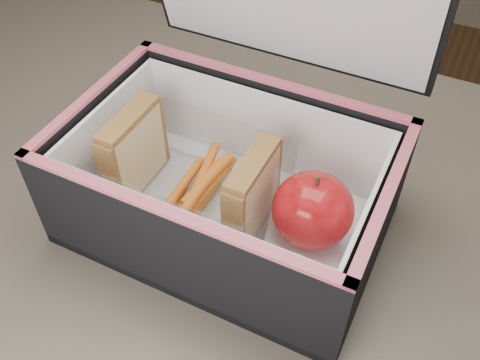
% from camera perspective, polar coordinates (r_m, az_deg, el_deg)
% --- Properties ---
extents(kitchen_table, '(1.20, 0.80, 0.75)m').
position_cam_1_polar(kitchen_table, '(0.67, -1.47, -9.83)').
color(kitchen_table, brown).
rests_on(kitchen_table, ground).
extents(lunch_bag, '(0.33, 0.27, 0.33)m').
position_cam_1_polar(lunch_bag, '(0.55, -1.18, 0.43)').
color(lunch_bag, black).
rests_on(lunch_bag, kitchen_table).
extents(plastic_tub, '(0.19, 0.13, 0.08)m').
position_cam_1_polar(plastic_tub, '(0.57, -5.19, 0.10)').
color(plastic_tub, white).
rests_on(plastic_tub, lunch_bag).
extents(sandwich_left, '(0.02, 0.09, 0.10)m').
position_cam_1_polar(sandwich_left, '(0.60, -11.26, 3.15)').
color(sandwich_left, beige).
rests_on(sandwich_left, plastic_tub).
extents(sandwich_right, '(0.02, 0.08, 0.09)m').
position_cam_1_polar(sandwich_right, '(0.54, 1.32, -1.47)').
color(sandwich_right, beige).
rests_on(sandwich_right, plastic_tub).
extents(carrot_sticks, '(0.05, 0.14, 0.03)m').
position_cam_1_polar(carrot_sticks, '(0.59, -4.62, -1.11)').
color(carrot_sticks, orange).
rests_on(carrot_sticks, plastic_tub).
extents(paper_napkin, '(0.10, 0.10, 0.01)m').
position_cam_1_polar(paper_napkin, '(0.57, 6.77, -5.89)').
color(paper_napkin, white).
rests_on(paper_napkin, lunch_bag).
extents(red_apple, '(0.11, 0.11, 0.09)m').
position_cam_1_polar(red_apple, '(0.54, 7.78, -3.16)').
color(red_apple, '#8C0706').
rests_on(red_apple, paper_napkin).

